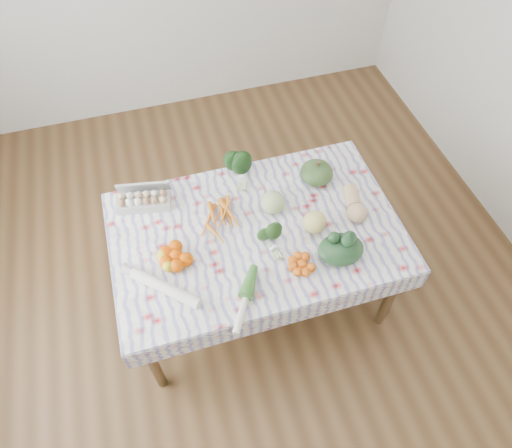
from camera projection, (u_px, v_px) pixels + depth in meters
name	position (u px, v px, depth m)	size (l,w,h in m)	color
ground	(256.00, 293.00, 3.24)	(4.50, 4.50, 0.00)	#53361C
dining_table	(256.00, 238.00, 2.69)	(1.60, 1.00, 0.75)	brown
tablecloth	(256.00, 231.00, 2.63)	(1.66, 1.06, 0.01)	white
egg_carton	(143.00, 201.00, 2.70)	(0.32, 0.13, 0.08)	#AEAFA9
carrot_bunch	(221.00, 221.00, 2.64)	(0.25, 0.23, 0.05)	orange
kale_bunch	(241.00, 169.00, 2.81)	(0.17, 0.15, 0.15)	black
kabocha_squash	(317.00, 173.00, 2.80)	(0.20, 0.20, 0.13)	#3A5628
cabbage	(273.00, 202.00, 2.66)	(0.14, 0.14, 0.14)	#A7BE79
butternut_squash	(355.00, 203.00, 2.67)	(0.12, 0.25, 0.12)	tan
orange_cluster	(176.00, 256.00, 2.47)	(0.24, 0.24, 0.08)	#E25201
broccoli	(271.00, 241.00, 2.52)	(0.14, 0.14, 0.10)	#234A19
mandarin_cluster	(302.00, 263.00, 2.46)	(0.18, 0.18, 0.06)	orange
grapefruit	(315.00, 222.00, 2.58)	(0.13, 0.13, 0.13)	#E2CE6B
spinach_bag	(341.00, 249.00, 2.48)	(0.26, 0.21, 0.11)	#173219
daikon	(165.00, 288.00, 2.37)	(0.06, 0.06, 0.43)	white
leek	(245.00, 300.00, 2.34)	(0.04, 0.04, 0.37)	silver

